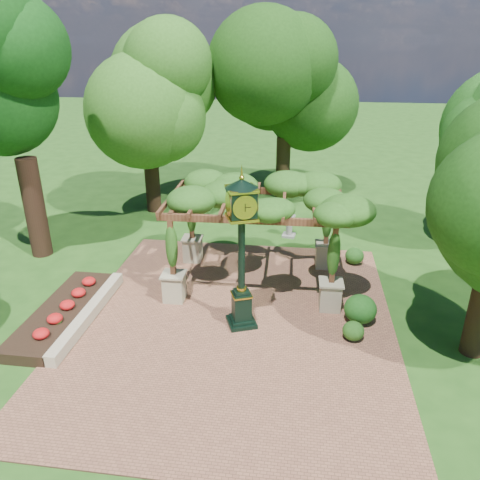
# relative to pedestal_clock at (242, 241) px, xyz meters

# --- Properties ---
(ground) EXTENTS (120.00, 120.00, 0.00)m
(ground) POSITION_rel_pedestal_clock_xyz_m (-0.27, -0.86, -2.88)
(ground) COLOR #1E4714
(ground) RESTS_ON ground
(brick_plaza) EXTENTS (10.00, 12.00, 0.04)m
(brick_plaza) POSITION_rel_pedestal_clock_xyz_m (-0.27, 0.14, -2.86)
(brick_plaza) COLOR brown
(brick_plaza) RESTS_ON ground
(border_wall) EXTENTS (0.35, 5.00, 0.40)m
(border_wall) POSITION_rel_pedestal_clock_xyz_m (-4.87, -0.36, -2.68)
(border_wall) COLOR #C6B793
(border_wall) RESTS_ON ground
(flower_bed) EXTENTS (1.50, 5.00, 0.36)m
(flower_bed) POSITION_rel_pedestal_clock_xyz_m (-5.77, -0.36, -2.70)
(flower_bed) COLOR red
(flower_bed) RESTS_ON ground
(pedestal_clock) EXTENTS (1.23, 1.23, 4.81)m
(pedestal_clock) POSITION_rel_pedestal_clock_xyz_m (0.00, 0.00, 0.00)
(pedestal_clock) COLOR black
(pedestal_clock) RESTS_ON brick_plaza
(pergola) EXTENTS (6.19, 4.00, 3.83)m
(pergola) POSITION_rel_pedestal_clock_xyz_m (0.10, 2.83, 0.27)
(pergola) COLOR tan
(pergola) RESTS_ON brick_plaza
(sundial) EXTENTS (0.63, 0.63, 1.02)m
(sundial) POSITION_rel_pedestal_clock_xyz_m (1.18, 7.47, -2.43)
(sundial) COLOR gray
(sundial) RESTS_ON ground
(shrub_front) EXTENTS (0.68, 0.68, 0.58)m
(shrub_front) POSITION_rel_pedestal_clock_xyz_m (3.40, -0.36, -2.55)
(shrub_front) COLOR #255618
(shrub_front) RESTS_ON brick_plaza
(shrub_mid) EXTENTS (1.19, 1.19, 0.91)m
(shrub_mid) POSITION_rel_pedestal_clock_xyz_m (3.68, 0.63, -2.38)
(shrub_mid) COLOR #1C5217
(shrub_mid) RESTS_ON brick_plaza
(shrub_back) EXTENTS (0.94, 0.94, 0.66)m
(shrub_back) POSITION_rel_pedestal_clock_xyz_m (3.88, 4.91, -2.51)
(shrub_back) COLOR #28641D
(shrub_back) RESTS_ON brick_plaza
(tree_west_near) EXTENTS (4.45, 4.45, 10.53)m
(tree_west_near) POSITION_rel_pedestal_clock_xyz_m (-8.98, 4.13, 4.32)
(tree_west_near) COLOR black
(tree_west_near) RESTS_ON ground
(tree_west_far) EXTENTS (4.91, 4.91, 8.83)m
(tree_west_far) POSITION_rel_pedestal_clock_xyz_m (-5.99, 10.07, 3.19)
(tree_west_far) COLOR #301E12
(tree_west_far) RESTS_ON ground
(tree_north) EXTENTS (5.25, 5.25, 8.78)m
(tree_north) POSITION_rel_pedestal_clock_xyz_m (0.54, 13.32, 3.16)
(tree_north) COLOR #362615
(tree_north) RESTS_ON ground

